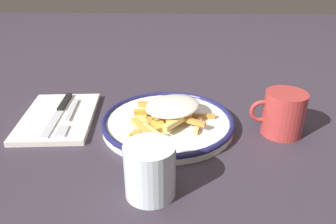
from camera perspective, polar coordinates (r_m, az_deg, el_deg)
The scene contains 8 objects.
ground_plane at distance 0.75m, azimuth -0.00°, elevation -2.57°, with size 2.60×2.60×0.00m, color #342B37.
plate at distance 0.74m, azimuth -0.00°, elevation -1.73°, with size 0.29×0.29×0.02m.
fries_heap at distance 0.73m, azimuth 0.10°, elevation 0.19°, with size 0.18×0.19×0.04m.
napkin at distance 0.82m, azimuth -18.05°, elevation -0.82°, with size 0.16×0.23×0.01m, color silver.
fork at distance 0.80m, azimuth -16.44°, elevation -0.75°, with size 0.03×0.18×0.00m.
knife at distance 0.83m, azimuth -17.78°, elevation 0.34°, with size 0.02×0.21×0.01m.
water_glass at distance 0.54m, azimuth -3.08°, elevation -9.81°, with size 0.08×0.08×0.09m, color silver.
coffee_mug at distance 0.75m, azimuth 18.90°, elevation -0.22°, with size 0.12×0.09×0.09m.
Camera 1 is at (-0.02, 0.65, 0.37)m, focal length 35.99 mm.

